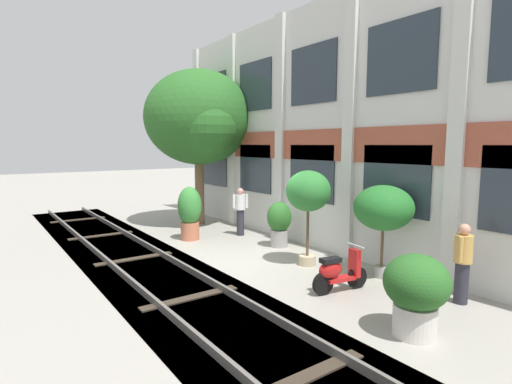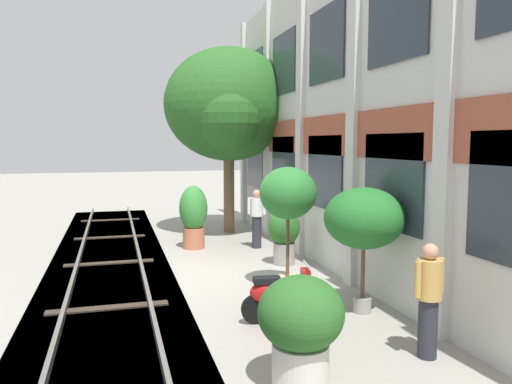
% 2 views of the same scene
% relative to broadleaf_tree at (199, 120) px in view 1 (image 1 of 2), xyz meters
% --- Properties ---
extents(ground_plane, '(80.00, 80.00, 0.00)m').
position_rel_broadleaf_tree_xyz_m(ground_plane, '(5.10, -1.46, -4.03)').
color(ground_plane, '#9E998E').
extents(apartment_facade, '(14.99, 0.64, 7.21)m').
position_rel_broadleaf_tree_xyz_m(apartment_facade, '(5.10, 1.36, -0.43)').
color(apartment_facade, silver).
rests_on(apartment_facade, ground).
extents(rail_tracks, '(22.63, 2.80, 0.43)m').
position_rel_broadleaf_tree_xyz_m(rail_tracks, '(5.10, -3.76, -4.16)').
color(rail_tracks, '#5B5449').
rests_on(rail_tracks, ground).
extents(broadleaf_tree, '(4.31, 4.11, 5.94)m').
position_rel_broadleaf_tree_xyz_m(broadleaf_tree, '(0.00, 0.00, 0.00)').
color(broadleaf_tree, brown).
rests_on(broadleaf_tree, ground).
extents(potted_plant_tall_urn, '(1.37, 1.37, 2.18)m').
position_rel_broadleaf_tree_xyz_m(potted_plant_tall_urn, '(8.19, 0.49, -2.40)').
color(potted_plant_tall_urn, gray).
rests_on(potted_plant_tall_urn, ground).
extents(potted_plant_fluted_column, '(0.75, 0.75, 1.39)m').
position_rel_broadleaf_tree_xyz_m(potted_plant_fluted_column, '(4.57, 0.31, -3.25)').
color(potted_plant_fluted_column, gray).
rests_on(potted_plant_fluted_column, ground).
extents(potted_plant_ribbed_drum, '(1.05, 1.05, 1.36)m').
position_rel_broadleaf_tree_xyz_m(potted_plant_ribbed_drum, '(10.34, -1.49, -3.25)').
color(potted_plant_ribbed_drum, beige).
rests_on(potted_plant_ribbed_drum, ground).
extents(potted_plant_glazed_jar, '(0.78, 0.78, 1.75)m').
position_rel_broadleaf_tree_xyz_m(potted_plant_glazed_jar, '(2.16, -1.50, -3.09)').
color(potted_plant_glazed_jar, '#B76647').
rests_on(potted_plant_glazed_jar, ground).
extents(potted_plant_low_pan, '(1.14, 1.14, 2.46)m').
position_rel_broadleaf_tree_xyz_m(potted_plant_low_pan, '(6.46, -0.27, -2.16)').
color(potted_plant_low_pan, tan).
rests_on(potted_plant_low_pan, ground).
extents(scooter_near_curb, '(0.53, 1.38, 0.98)m').
position_rel_broadleaf_tree_xyz_m(scooter_near_curb, '(8.26, -1.06, -3.59)').
color(scooter_near_curb, black).
rests_on(scooter_near_curb, ground).
extents(resident_by_doorway, '(0.34, 0.48, 1.64)m').
position_rel_broadleaf_tree_xyz_m(resident_by_doorway, '(2.59, 0.20, -3.15)').
color(resident_by_doorway, '#282833').
rests_on(resident_by_doorway, ground).
extents(resident_watching_tracks, '(0.34, 0.52, 1.59)m').
position_rel_broadleaf_tree_xyz_m(resident_watching_tracks, '(10.08, 0.47, -3.18)').
color(resident_watching_tracks, '#282833').
rests_on(resident_watching_tracks, ground).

